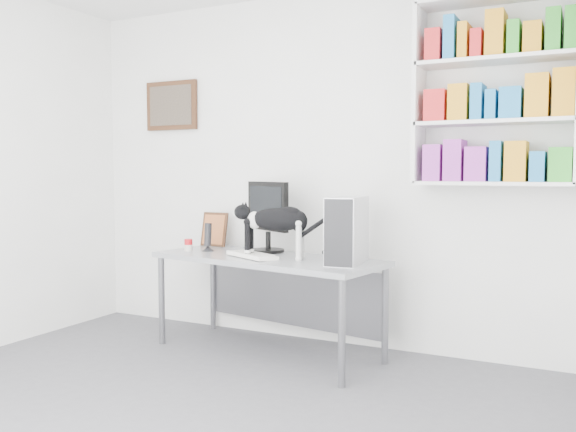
{
  "coord_description": "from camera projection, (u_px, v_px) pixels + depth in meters",
  "views": [
    {
      "loc": [
        1.99,
        -2.35,
        1.32
      ],
      "look_at": [
        0.05,
        1.53,
        1.01
      ],
      "focal_mm": 38.0,
      "sensor_mm": 36.0,
      "label": 1
    }
  ],
  "objects": [
    {
      "name": "room",
      "position": [
        139.0,
        167.0,
        2.98
      ],
      "size": [
        4.01,
        4.01,
        2.7
      ],
      "color": "#57565C",
      "rests_on": "ground"
    },
    {
      "name": "bookshelf",
      "position": [
        494.0,
        91.0,
        3.97
      ],
      "size": [
        1.03,
        0.28,
        1.24
      ],
      "primitive_type": "cube",
      "color": "silver",
      "rests_on": "room"
    },
    {
      "name": "wall_art",
      "position": [
        172.0,
        106.0,
        5.28
      ],
      "size": [
        0.52,
        0.04,
        0.42
      ],
      "primitive_type": "cube",
      "color": "#492B17",
      "rests_on": "room"
    },
    {
      "name": "desk",
      "position": [
        267.0,
        305.0,
        4.43
      ],
      "size": [
        1.8,
        0.95,
        0.71
      ],
      "primitive_type": "cube",
      "rotation": [
        0.0,
        0.0,
        -0.17
      ],
      "color": "gray",
      "rests_on": "room"
    },
    {
      "name": "monitor",
      "position": [
        268.0,
        216.0,
        4.62
      ],
      "size": [
        0.57,
        0.47,
        0.55
      ],
      "primitive_type": "cube",
      "rotation": [
        0.0,
        0.0,
        -0.52
      ],
      "color": "black",
      "rests_on": "desk"
    },
    {
      "name": "keyboard",
      "position": [
        252.0,
        255.0,
        4.35
      ],
      "size": [
        0.46,
        0.35,
        0.03
      ],
      "primitive_type": "cube",
      "rotation": [
        0.0,
        0.0,
        -0.47
      ],
      "color": "white",
      "rests_on": "desk"
    },
    {
      "name": "pc_tower",
      "position": [
        347.0,
        230.0,
        4.08
      ],
      "size": [
        0.25,
        0.46,
        0.44
      ],
      "primitive_type": "cube",
      "rotation": [
        0.0,
        0.0,
        0.11
      ],
      "color": "#B6B6BB",
      "rests_on": "desk"
    },
    {
      "name": "speaker",
      "position": [
        208.0,
        237.0,
        4.7
      ],
      "size": [
        0.12,
        0.12,
        0.23
      ],
      "primitive_type": "cylinder",
      "rotation": [
        0.0,
        0.0,
        0.26
      ],
      "color": "black",
      "rests_on": "desk"
    },
    {
      "name": "leaning_print",
      "position": [
        214.0,
        229.0,
        5.0
      ],
      "size": [
        0.24,
        0.1,
        0.29
      ],
      "primitive_type": "cube",
      "rotation": [
        0.0,
        0.0,
        -0.02
      ],
      "color": "#492B17",
      "rests_on": "desk"
    },
    {
      "name": "soup_can",
      "position": [
        188.0,
        245.0,
        4.72
      ],
      "size": [
        0.09,
        0.09,
        0.09
      ],
      "primitive_type": "cylinder",
      "rotation": [
        0.0,
        0.0,
        -0.61
      ],
      "color": "#B40F16",
      "rests_on": "desk"
    },
    {
      "name": "cat",
      "position": [
        276.0,
        232.0,
        4.26
      ],
      "size": [
        0.63,
        0.26,
        0.38
      ],
      "primitive_type": null,
      "rotation": [
        0.0,
        0.0,
        0.17
      ],
      "color": "black",
      "rests_on": "desk"
    }
  ]
}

